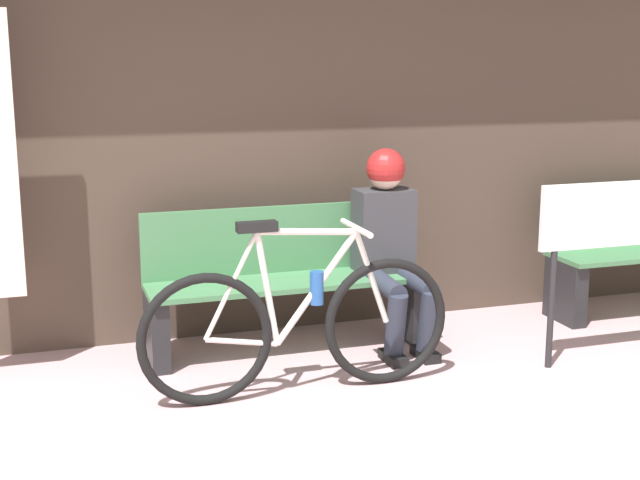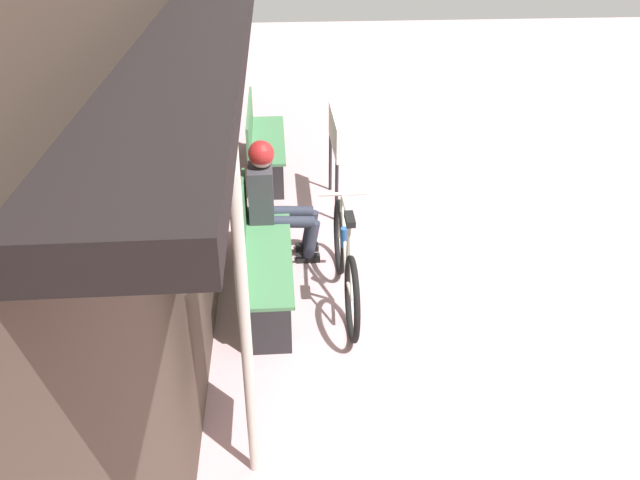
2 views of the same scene
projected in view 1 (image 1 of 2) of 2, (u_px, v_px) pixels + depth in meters
storefront_wall at (234, 62)px, 5.27m from camera, size 12.00×0.56×3.20m
park_bench_near at (286, 285)px, 5.20m from camera, size 1.63×0.42×0.83m
bicycle at (299, 324)px, 4.51m from camera, size 1.64×0.40×0.91m
person_seated at (390, 235)px, 5.22m from camera, size 0.34×0.64×1.17m
signboard at (614, 227)px, 4.92m from camera, size 0.93×0.04×1.03m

